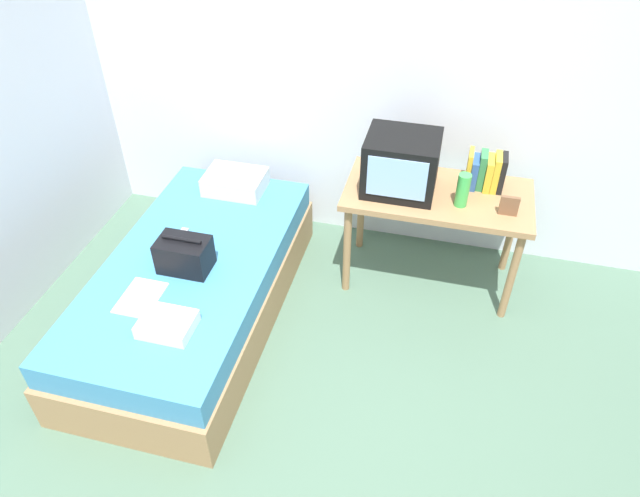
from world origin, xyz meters
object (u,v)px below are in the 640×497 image
(magazine, at_px, (141,298))
(folded_towel, at_px, (167,324))
(tv, at_px, (401,164))
(water_bottle, at_px, (463,190))
(bed, at_px, (195,288))
(desk, at_px, (437,204))
(remote_silver, at_px, (181,236))
(picture_frame, at_px, (509,206))
(remote_dark, at_px, (191,324))
(pillow, at_px, (235,182))
(book_row, at_px, (486,172))
(handbag, at_px, (184,255))

(magazine, xyz_separation_m, folded_towel, (0.25, -0.18, 0.03))
(tv, xyz_separation_m, water_bottle, (0.39, -0.09, -0.07))
(bed, bearing_deg, water_bottle, 21.95)
(magazine, bearing_deg, desk, 35.82)
(bed, height_order, tv, tv)
(water_bottle, relative_size, remote_silver, 1.48)
(picture_frame, xyz_separation_m, remote_dark, (-1.58, -1.08, -0.30))
(desk, distance_m, pillow, 1.39)
(book_row, bearing_deg, bed, -152.75)
(handbag, relative_size, folded_towel, 1.07)
(remote_silver, bearing_deg, desk, 19.25)
(magazine, bearing_deg, picture_frame, 26.42)
(folded_towel, bearing_deg, desk, 45.11)
(picture_frame, xyz_separation_m, remote_silver, (-1.95, -0.40, -0.30))
(picture_frame, height_order, handbag, picture_frame)
(remote_dark, bearing_deg, water_bottle, 40.55)
(bed, distance_m, water_bottle, 1.75)
(desk, bearing_deg, magazine, -144.18)
(book_row, relative_size, magazine, 0.82)
(desk, height_order, magazine, desk)
(pillow, relative_size, remote_silver, 2.81)
(bed, relative_size, remote_dark, 12.82)
(book_row, distance_m, folded_towel, 2.11)
(remote_silver, bearing_deg, book_row, 20.37)
(book_row, relative_size, pillow, 0.59)
(remote_silver, bearing_deg, picture_frame, 11.60)
(remote_dark, bearing_deg, folded_towel, -152.67)
(pillow, bearing_deg, picture_frame, -6.11)
(folded_towel, bearing_deg, magazine, 145.11)
(book_row, xyz_separation_m, picture_frame, (0.15, -0.27, -0.05))
(picture_frame, xyz_separation_m, handbag, (-1.79, -0.66, -0.21))
(picture_frame, bearing_deg, tv, 169.92)
(desk, height_order, folded_towel, desk)
(desk, relative_size, remote_silver, 8.06)
(folded_towel, bearing_deg, remote_silver, 109.61)
(remote_dark, xyz_separation_m, remote_silver, (-0.37, 0.68, 0.00))
(handbag, bearing_deg, tv, 34.53)
(handbag, bearing_deg, folded_towel, -77.22)
(bed, xyz_separation_m, remote_silver, (-0.14, 0.19, 0.25))
(picture_frame, height_order, remote_silver, picture_frame)
(desk, xyz_separation_m, pillow, (-1.39, 0.06, -0.09))
(handbag, xyz_separation_m, magazine, (-0.14, -0.30, -0.10))
(tv, height_order, picture_frame, tv)
(handbag, bearing_deg, book_row, 29.44)
(desk, xyz_separation_m, magazine, (-1.52, -1.10, -0.15))
(handbag, bearing_deg, desk, 30.00)
(bed, xyz_separation_m, tv, (1.14, 0.70, 0.67))
(picture_frame, xyz_separation_m, pillow, (-1.80, 0.19, -0.24))
(bed, height_order, picture_frame, picture_frame)
(tv, height_order, remote_silver, tv)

